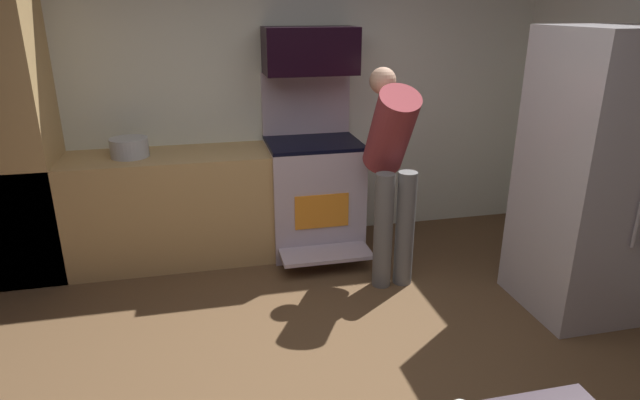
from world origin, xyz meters
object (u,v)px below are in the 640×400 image
at_px(microwave, 310,51).
at_px(stock_pot, 129,147).
at_px(person_cook, 391,162).
at_px(oven_range, 313,191).
at_px(refrigerator, 602,176).

relative_size(microwave, stock_pot, 2.57).
distance_m(microwave, person_cook, 1.15).
distance_m(oven_range, person_cook, 0.91).
bearing_deg(oven_range, person_cook, -57.16).
xyz_separation_m(microwave, stock_pot, (-1.45, -0.08, -0.69)).
distance_m(refrigerator, person_cook, 1.40).
distance_m(microwave, refrigerator, 2.32).
xyz_separation_m(oven_range, stock_pot, (-1.45, 0.01, 0.47)).
bearing_deg(microwave, stock_pot, -176.83).
bearing_deg(refrigerator, microwave, 138.69).
bearing_deg(oven_range, stock_pot, 179.48).
relative_size(oven_range, stock_pot, 5.14).
xyz_separation_m(oven_range, person_cook, (0.44, -0.68, 0.42)).
bearing_deg(microwave, oven_range, -90.00).
xyz_separation_m(microwave, refrigerator, (1.66, -1.46, -0.72)).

